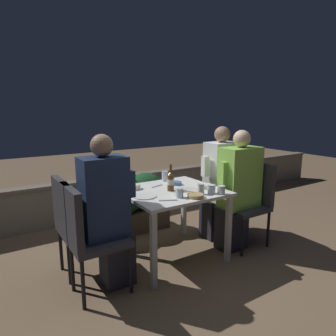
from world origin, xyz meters
TOP-DOWN VIEW (x-y plane):
  - ground_plane at (0.00, 0.00)m, footprint 16.00×16.00m
  - parapet_wall at (0.00, 1.57)m, footprint 9.00×0.18m
  - dining_table at (0.00, 0.00)m, footprint 0.98×0.89m
  - planter_hedge at (-0.16, 0.87)m, footprint 1.17×0.47m
  - chair_left_near at (-0.95, -0.13)m, footprint 0.48×0.48m
  - person_navy_jumper at (-0.74, -0.13)m, footprint 0.48×0.26m
  - chair_left_far at (-0.96, 0.17)m, footprint 0.48×0.48m
  - chair_right_near at (0.98, -0.18)m, footprint 0.48×0.48m
  - person_green_blouse at (0.77, -0.18)m, footprint 0.51×0.26m
  - chair_right_far at (1.01, 0.17)m, footprint 0.48×0.48m
  - person_white_polo at (0.80, 0.17)m, footprint 0.47×0.26m
  - beer_bottle at (-0.02, -0.02)m, footprint 0.07×0.07m
  - plate_0 at (-0.35, -0.06)m, footprint 0.23×0.23m
  - plate_1 at (0.14, -0.11)m, footprint 0.22×0.22m
  - bowl_0 at (-0.32, 0.25)m, footprint 0.16×0.16m
  - bowl_1 at (0.05, -0.35)m, footprint 0.16×0.16m
  - bowl_2 at (0.16, 0.15)m, footprint 0.12×0.12m
  - bowl_3 at (0.34, -0.13)m, footprint 0.14×0.14m
  - glass_cup_0 at (0.15, 0.37)m, footprint 0.08×0.08m
  - glass_cup_1 at (-0.08, -0.26)m, footprint 0.07×0.07m
  - glass_cup_2 at (0.26, -0.32)m, footprint 0.08×0.08m
  - glass_cup_3 at (0.16, -0.28)m, footprint 0.07×0.07m
  - glass_cup_4 at (0.33, -0.38)m, footprint 0.07×0.07m
  - fork_0 at (-0.05, 0.21)m, footprint 0.17×0.07m
  - fork_1 at (-0.22, -0.28)m, footprint 0.16×0.09m

SIDE VIEW (x-z plane):
  - ground_plane at x=0.00m, z-range 0.00..0.00m
  - parapet_wall at x=0.00m, z-range 0.01..0.60m
  - planter_hedge at x=-0.16m, z-range 0.04..0.79m
  - chair_left_near at x=-0.95m, z-range 0.09..1.06m
  - chair_left_far at x=-0.96m, z-range 0.09..1.06m
  - chair_right_near at x=0.98m, z-range 0.09..1.06m
  - chair_right_far at x=1.01m, z-range 0.09..1.06m
  - dining_table at x=0.00m, z-range 0.28..1.03m
  - person_green_blouse at x=0.77m, z-range 0.00..1.35m
  - person_white_polo at x=0.80m, z-range 0.01..1.38m
  - person_navy_jumper at x=-0.74m, z-range 0.01..1.39m
  - fork_0 at x=-0.05m, z-range 0.75..0.76m
  - fork_1 at x=-0.22m, z-range 0.75..0.76m
  - plate_0 at x=-0.35m, z-range 0.75..0.76m
  - plate_1 at x=0.14m, z-range 0.75..0.76m
  - bowl_2 at x=0.16m, z-range 0.76..0.79m
  - bowl_1 at x=0.05m, z-range 0.76..0.79m
  - bowl_3 at x=0.34m, z-range 0.76..0.80m
  - bowl_0 at x=-0.32m, z-range 0.76..0.80m
  - glass_cup_4 at x=0.33m, z-range 0.75..0.84m
  - glass_cup_2 at x=0.26m, z-range 0.75..0.84m
  - glass_cup_1 at x=-0.08m, z-range 0.75..0.84m
  - glass_cup_3 at x=0.16m, z-range 0.75..0.86m
  - glass_cup_0 at x=0.15m, z-range 0.75..0.87m
  - beer_bottle at x=-0.02m, z-range 0.72..1.00m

